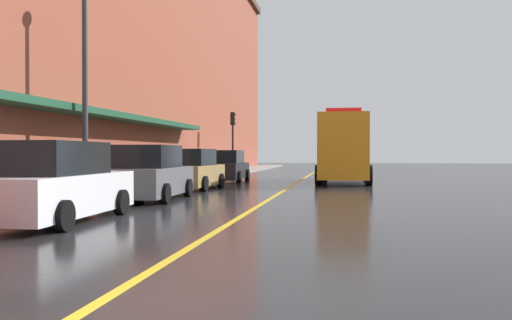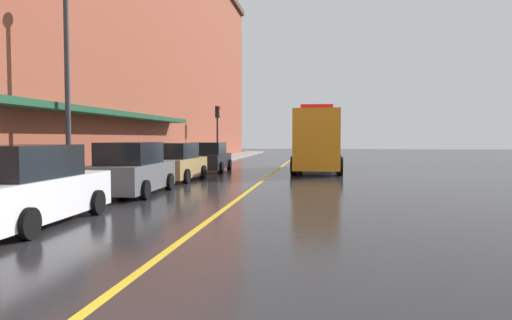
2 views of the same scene
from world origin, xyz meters
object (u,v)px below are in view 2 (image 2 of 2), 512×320
object	(u,v)px
parking_meter_1	(131,160)
parked_car_1	(28,188)
parked_car_2	(132,170)
parking_meter_0	(140,159)
street_lamp_left	(67,67)
traffic_light_near	(217,123)
parked_car_4	(209,158)
parked_car_3	(175,163)
utility_truck	(318,141)

from	to	relation	value
parking_meter_1	parked_car_1	bearing A→B (deg)	-81.34
parked_car_2	parking_meter_0	world-z (taller)	parked_car_2
street_lamp_left	traffic_light_near	bearing A→B (deg)	88.15
parked_car_1	parked_car_4	distance (m)	17.32
parked_car_4	traffic_light_near	size ratio (longest dim) A/B	1.09
parked_car_4	street_lamp_left	distance (m)	12.76
parked_car_3	parked_car_4	size ratio (longest dim) A/B	0.91
parked_car_1	parked_car_3	bearing A→B (deg)	-1.45
parked_car_1	traffic_light_near	size ratio (longest dim) A/B	1.15
parked_car_1	parked_car_4	xyz separation A→B (m)	(0.03, 17.32, -0.04)
street_lamp_left	traffic_light_near	xyz separation A→B (m)	(0.66, 20.47, -1.24)
parked_car_2	parking_meter_0	xyz separation A→B (m)	(-1.42, 4.26, 0.21)
street_lamp_left	parked_car_4	bearing A→B (deg)	80.45
parked_car_4	street_lamp_left	size ratio (longest dim) A/B	0.67
parked_car_4	traffic_light_near	distance (m)	8.83
utility_truck	parking_meter_1	world-z (taller)	utility_truck
parked_car_4	parking_meter_1	world-z (taller)	parked_car_4
parked_car_4	traffic_light_near	world-z (taller)	traffic_light_near
parking_meter_0	street_lamp_left	size ratio (longest dim) A/B	0.19
parked_car_1	parking_meter_1	bearing A→B (deg)	6.74
parked_car_4	parking_meter_0	bearing A→B (deg)	167.15
parked_car_4	utility_truck	xyz separation A→B (m)	(6.41, 0.83, 0.98)
utility_truck	traffic_light_near	bearing A→B (deg)	-133.50
parked_car_2	parking_meter_1	xyz separation A→B (m)	(-1.42, 3.34, 0.21)
parked_car_1	utility_truck	distance (m)	19.29
parking_meter_0	parked_car_2	bearing A→B (deg)	-71.51
parked_car_1	street_lamp_left	world-z (taller)	street_lamp_left
parked_car_1	parked_car_2	bearing A→B (deg)	-2.15
traffic_light_near	street_lamp_left	bearing A→B (deg)	-91.85
street_lamp_left	traffic_light_near	size ratio (longest dim) A/B	1.61
parked_car_4	traffic_light_near	bearing A→B (deg)	7.64
parked_car_1	parked_car_4	bearing A→B (deg)	-2.02
street_lamp_left	parked_car_2	bearing A→B (deg)	16.85
parked_car_4	parking_meter_1	bearing A→B (deg)	168.40
utility_truck	parking_meter_1	distance (m)	11.93
parking_meter_1	parked_car_2	bearing A→B (deg)	-66.88
utility_truck	street_lamp_left	xyz separation A→B (m)	(-8.44, -12.91, 2.61)
parking_meter_1	street_lamp_left	distance (m)	5.21
traffic_light_near	parked_car_2	bearing A→B (deg)	-86.08
parked_car_3	utility_truck	xyz separation A→B (m)	(6.54, 6.98, 0.97)
street_lamp_left	parking_meter_0	bearing A→B (deg)	82.98
parked_car_1	parking_meter_0	size ratio (longest dim) A/B	3.72
parking_meter_0	parked_car_4	bearing A→B (deg)	78.77
parking_meter_1	parking_meter_0	bearing A→B (deg)	90.00
parked_car_1	street_lamp_left	size ratio (longest dim) A/B	0.71
parked_car_1	traffic_light_near	distance (m)	25.86
parking_meter_0	parking_meter_1	world-z (taller)	same
parked_car_3	parking_meter_0	bearing A→B (deg)	130.58
street_lamp_left	traffic_light_near	distance (m)	20.52
street_lamp_left	utility_truck	bearing A→B (deg)	56.80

